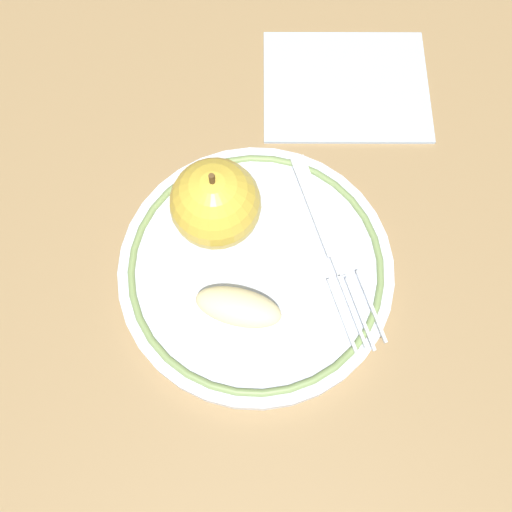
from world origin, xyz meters
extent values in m
plane|color=#93744B|center=(0.00, 0.00, 0.00)|extent=(2.00, 2.00, 0.00)
cylinder|color=silver|center=(-0.01, -0.01, 0.01)|extent=(0.22, 0.22, 0.01)
torus|color=#7A9356|center=(-0.01, -0.01, 0.01)|extent=(0.20, 0.20, 0.01)
sphere|color=gold|center=(-0.04, -0.05, 0.05)|extent=(0.07, 0.07, 0.07)
cylinder|color=brown|center=(-0.04, -0.05, 0.09)|extent=(0.00, 0.00, 0.01)
ellipsoid|color=beige|center=(0.03, -0.01, 0.03)|extent=(0.04, 0.07, 0.02)
cube|color=silver|center=(-0.08, 0.02, 0.02)|extent=(0.08, 0.07, 0.00)
cube|color=silver|center=(-0.03, 0.05, 0.02)|extent=(0.02, 0.02, 0.00)
cube|color=silver|center=(0.01, 0.07, 0.02)|extent=(0.05, 0.04, 0.00)
cube|color=silver|center=(0.00, 0.07, 0.02)|extent=(0.05, 0.04, 0.00)
cube|color=silver|center=(0.00, 0.08, 0.02)|extent=(0.05, 0.04, 0.00)
cube|color=silver|center=(-0.01, 0.09, 0.02)|extent=(0.05, 0.04, 0.00)
cube|color=#ABBFDB|center=(-0.21, 0.01, 0.00)|extent=(0.17, 0.19, 0.01)
camera|label=1|loc=(0.14, 0.04, 0.44)|focal=40.00mm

